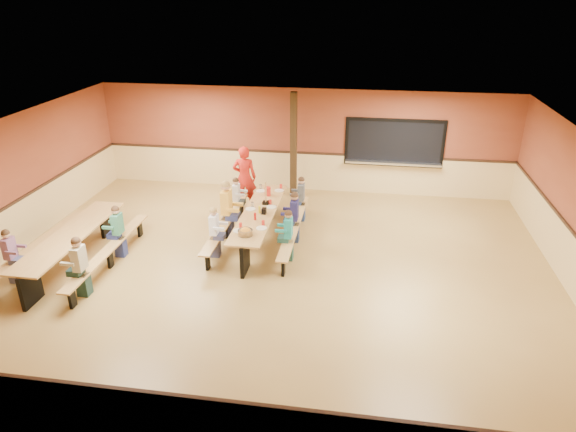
# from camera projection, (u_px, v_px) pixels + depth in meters

# --- Properties ---
(ground) EXTENTS (12.00, 12.00, 0.00)m
(ground) POSITION_uv_depth(u_px,v_px,m) (273.00, 271.00, 11.01)
(ground) COLOR olive
(ground) RESTS_ON ground
(room_envelope) EXTENTS (12.04, 10.04, 3.02)m
(room_envelope) POSITION_uv_depth(u_px,v_px,m) (273.00, 242.00, 10.73)
(room_envelope) COLOR brown
(room_envelope) RESTS_ON ground
(kitchen_pass_through) EXTENTS (2.78, 0.28, 1.38)m
(kitchen_pass_through) POSITION_uv_depth(u_px,v_px,m) (394.00, 145.00, 14.52)
(kitchen_pass_through) COLOR black
(kitchen_pass_through) RESTS_ON ground
(structural_post) EXTENTS (0.18, 0.18, 3.00)m
(structural_post) POSITION_uv_depth(u_px,v_px,m) (294.00, 146.00, 14.40)
(structural_post) COLOR black
(structural_post) RESTS_ON ground
(cafeteria_table_main) EXTENTS (1.91, 3.70, 0.74)m
(cafeteria_table_main) POSITION_uv_depth(u_px,v_px,m) (260.00, 220.00, 12.17)
(cafeteria_table_main) COLOR #B58648
(cafeteria_table_main) RESTS_ON ground
(cafeteria_table_second) EXTENTS (1.91, 3.70, 0.74)m
(cafeteria_table_second) POSITION_uv_depth(u_px,v_px,m) (72.00, 243.00, 11.08)
(cafeteria_table_second) COLOR #B58648
(cafeteria_table_second) RESTS_ON ground
(seated_child_white_left) EXTENTS (0.35, 0.29, 1.18)m
(seated_child_white_left) POSITION_uv_depth(u_px,v_px,m) (214.00, 232.00, 11.40)
(seated_child_white_left) COLOR white
(seated_child_white_left) RESTS_ON ground
(seated_adult_yellow) EXTENTS (0.46, 0.38, 1.39)m
(seated_adult_yellow) POSITION_uv_depth(u_px,v_px,m) (227.00, 209.00, 12.32)
(seated_adult_yellow) COLOR gold
(seated_adult_yellow) RESTS_ON ground
(seated_child_grey_left) EXTENTS (0.34, 0.28, 1.15)m
(seated_child_grey_left) POSITION_uv_depth(u_px,v_px,m) (236.00, 199.00, 13.22)
(seated_child_grey_left) COLOR silver
(seated_child_grey_left) RESTS_ON ground
(seated_child_teal_right) EXTENTS (0.35, 0.29, 1.17)m
(seated_child_teal_right) POSITION_uv_depth(u_px,v_px,m) (288.00, 236.00, 11.26)
(seated_child_teal_right) COLOR teal
(seated_child_teal_right) RESTS_ON ground
(seated_child_navy_right) EXTENTS (0.38, 0.31, 1.23)m
(seated_child_navy_right) POSITION_uv_depth(u_px,v_px,m) (294.00, 217.00, 12.07)
(seated_child_navy_right) COLOR #1F1C4C
(seated_child_navy_right) RESTS_ON ground
(seated_child_char_right) EXTENTS (0.35, 0.29, 1.17)m
(seated_child_char_right) POSITION_uv_depth(u_px,v_px,m) (301.00, 199.00, 13.20)
(seated_child_char_right) COLOR #4B4F56
(seated_child_char_right) RESTS_ON ground
(seated_child_purple_sec) EXTENTS (0.35, 0.29, 1.17)m
(seated_child_purple_sec) POSITION_uv_depth(u_px,v_px,m) (11.00, 257.00, 10.39)
(seated_child_purple_sec) COLOR #7D5070
(seated_child_purple_sec) RESTS_ON ground
(seated_child_green_sec) EXTENTS (0.37, 0.30, 1.20)m
(seated_child_green_sec) POSITION_uv_depth(u_px,v_px,m) (119.00, 232.00, 11.41)
(seated_child_green_sec) COLOR #378164
(seated_child_green_sec) RESTS_ON ground
(seated_child_tan_sec) EXTENTS (0.39, 0.32, 1.24)m
(seated_child_tan_sec) POSITION_uv_depth(u_px,v_px,m) (81.00, 267.00, 9.93)
(seated_child_tan_sec) COLOR #B3AD8E
(seated_child_tan_sec) RESTS_ON ground
(standing_woman) EXTENTS (0.68, 0.48, 1.74)m
(standing_woman) POSITION_uv_depth(u_px,v_px,m) (245.00, 177.00, 13.86)
(standing_woman) COLOR red
(standing_woman) RESTS_ON ground
(punch_pitcher) EXTENTS (0.16, 0.16, 0.22)m
(punch_pitcher) POSITION_uv_depth(u_px,v_px,m) (268.00, 191.00, 12.97)
(punch_pitcher) COLOR red
(punch_pitcher) RESTS_ON cafeteria_table_main
(chip_bowl) EXTENTS (0.32, 0.32, 0.15)m
(chip_bowl) POSITION_uv_depth(u_px,v_px,m) (245.00, 232.00, 10.91)
(chip_bowl) COLOR #FFA728
(chip_bowl) RESTS_ON cafeteria_table_main
(napkin_dispenser) EXTENTS (0.10, 0.14, 0.13)m
(napkin_dispenser) POSITION_uv_depth(u_px,v_px,m) (264.00, 211.00, 11.95)
(napkin_dispenser) COLOR black
(napkin_dispenser) RESTS_ON cafeteria_table_main
(condiment_mustard) EXTENTS (0.06, 0.06, 0.17)m
(condiment_mustard) POSITION_uv_depth(u_px,v_px,m) (259.00, 209.00, 11.98)
(condiment_mustard) COLOR yellow
(condiment_mustard) RESTS_ON cafeteria_table_main
(condiment_ketchup) EXTENTS (0.06, 0.06, 0.17)m
(condiment_ketchup) POSITION_uv_depth(u_px,v_px,m) (255.00, 216.00, 11.62)
(condiment_ketchup) COLOR #B2140F
(condiment_ketchup) RESTS_ON cafeteria_table_main
(table_paddle) EXTENTS (0.16, 0.16, 0.56)m
(table_paddle) POSITION_uv_depth(u_px,v_px,m) (266.00, 199.00, 12.46)
(table_paddle) COLOR black
(table_paddle) RESTS_ON cafeteria_table_main
(place_settings) EXTENTS (0.65, 3.30, 0.11)m
(place_settings) POSITION_uv_depth(u_px,v_px,m) (259.00, 209.00, 12.06)
(place_settings) COLOR beige
(place_settings) RESTS_ON cafeteria_table_main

